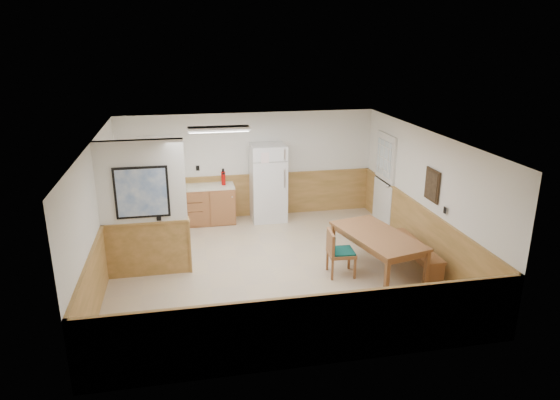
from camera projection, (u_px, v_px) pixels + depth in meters
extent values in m
plane|color=tan|center=(272.00, 268.00, 9.41)|extent=(6.00, 6.00, 0.00)
cube|color=white|center=(271.00, 137.00, 8.63)|extent=(6.00, 6.00, 0.02)
cube|color=white|center=(249.00, 165.00, 11.82)|extent=(6.00, 0.02, 2.50)
cube|color=white|center=(425.00, 196.00, 9.58)|extent=(0.02, 6.00, 2.50)
cube|color=white|center=(98.00, 216.00, 8.47)|extent=(0.02, 6.00, 2.50)
cube|color=tan|center=(249.00, 196.00, 12.03)|extent=(6.00, 0.04, 1.00)
cube|color=tan|center=(420.00, 232.00, 9.81)|extent=(0.04, 6.00, 1.00)
cube|color=tan|center=(104.00, 257.00, 8.71)|extent=(0.04, 6.00, 1.00)
cube|color=white|center=(141.00, 183.00, 8.64)|extent=(1.50, 0.15, 1.50)
cube|color=tan|center=(147.00, 249.00, 9.03)|extent=(1.50, 0.17, 1.00)
cube|color=black|center=(142.00, 192.00, 8.60)|extent=(0.92, 0.03, 0.92)
cube|color=white|center=(142.00, 193.00, 8.58)|extent=(0.84, 0.01, 0.84)
cube|color=brown|center=(204.00, 205.00, 11.57)|extent=(1.40, 0.60, 0.86)
cube|color=brown|center=(139.00, 209.00, 11.30)|extent=(0.06, 0.60, 0.86)
cube|color=brown|center=(172.00, 207.00, 11.44)|extent=(0.06, 0.60, 0.86)
cube|color=beige|center=(186.00, 188.00, 11.36)|extent=(2.20, 0.60, 0.04)
cube|color=beige|center=(185.00, 181.00, 11.62)|extent=(2.20, 0.02, 0.10)
cube|color=silver|center=(384.00, 180.00, 11.41)|extent=(0.05, 1.02, 2.15)
cube|color=silver|center=(384.00, 180.00, 11.41)|extent=(0.04, 0.90, 2.05)
cube|color=silver|center=(384.00, 158.00, 11.24)|extent=(0.02, 0.76, 0.80)
cube|color=silver|center=(157.00, 157.00, 11.32)|extent=(0.80, 0.03, 1.00)
cube|color=white|center=(157.00, 157.00, 11.30)|extent=(0.70, 0.01, 0.90)
cube|color=#2F2112|center=(432.00, 185.00, 9.20)|extent=(0.03, 0.50, 0.60)
cube|color=black|center=(431.00, 185.00, 9.19)|extent=(0.01, 0.42, 0.52)
cube|color=silver|center=(219.00, 129.00, 9.71)|extent=(1.20, 0.30, 0.08)
cube|color=white|center=(219.00, 131.00, 9.73)|extent=(1.15, 0.25, 0.01)
cube|color=white|center=(268.00, 183.00, 11.65)|extent=(0.80, 0.71, 1.81)
cube|color=silver|center=(285.00, 155.00, 11.15)|extent=(0.03, 0.02, 0.23)
cube|color=silver|center=(285.00, 179.00, 11.32)|extent=(0.03, 0.02, 0.43)
cube|color=#A0633A|center=(378.00, 236.00, 9.04)|extent=(1.35, 2.05, 0.05)
cube|color=#A0633A|center=(377.00, 239.00, 9.06)|extent=(1.23, 1.93, 0.10)
cube|color=#A0633A|center=(387.00, 279.00, 8.23)|extent=(0.08, 0.08, 0.70)
cube|color=#A0633A|center=(333.00, 241.00, 9.75)|extent=(0.08, 0.08, 0.70)
cube|color=#A0633A|center=(426.00, 270.00, 8.55)|extent=(0.08, 0.08, 0.70)
cube|color=#A0633A|center=(368.00, 234.00, 10.08)|extent=(0.08, 0.08, 0.70)
cube|color=#A0633A|center=(414.00, 246.00, 9.35)|extent=(0.40, 1.70, 0.05)
cube|color=#A0633A|center=(434.00, 275.00, 8.68)|extent=(0.35, 0.07, 0.40)
cube|color=#A0633A|center=(396.00, 241.00, 10.16)|extent=(0.35, 0.07, 0.40)
cube|color=#A0633A|center=(341.00, 253.00, 9.04)|extent=(0.50, 0.50, 0.06)
cube|color=#10514E|center=(341.00, 251.00, 9.03)|extent=(0.46, 0.46, 0.03)
cube|color=#A0633A|center=(331.00, 242.00, 8.94)|extent=(0.08, 0.48, 0.40)
cube|color=#10514E|center=(319.00, 243.00, 8.92)|extent=(0.05, 0.41, 0.34)
cube|color=#A0633A|center=(332.00, 270.00, 8.89)|extent=(0.04, 0.04, 0.39)
cube|color=#A0633A|center=(327.00, 260.00, 9.28)|extent=(0.04, 0.04, 0.39)
cube|color=#A0633A|center=(355.00, 269.00, 8.94)|extent=(0.04, 0.04, 0.39)
cube|color=#A0633A|center=(349.00, 259.00, 9.33)|extent=(0.04, 0.04, 0.39)
cylinder|color=#AD0B09|center=(223.00, 178.00, 11.46)|extent=(0.11, 0.11, 0.32)
cylinder|color=black|center=(223.00, 170.00, 11.40)|extent=(0.05, 0.05, 0.07)
cylinder|color=green|center=(148.00, 184.00, 11.21)|extent=(0.07, 0.07, 0.20)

